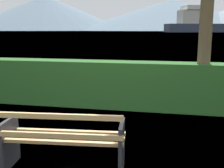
# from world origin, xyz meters

# --- Properties ---
(ground_plane) EXTENTS (1400.00, 1400.00, 0.00)m
(ground_plane) POSITION_xyz_m (0.00, 0.00, 0.00)
(ground_plane) COLOR olive
(water_surface) EXTENTS (620.00, 620.00, 0.00)m
(water_surface) POSITION_xyz_m (0.00, 306.35, 0.00)
(water_surface) COLOR #7A99A8
(water_surface) RESTS_ON ground_plane
(park_bench) EXTENTS (1.67, 0.73, 0.87)m
(park_bench) POSITION_xyz_m (0.01, -0.06, 0.42)
(park_bench) COLOR tan
(park_bench) RESTS_ON ground_plane
(hedge_row) EXTENTS (6.43, 0.64, 1.12)m
(hedge_row) POSITION_xyz_m (0.00, 3.19, 0.56)
(hedge_row) COLOR #285B23
(hedge_row) RESTS_ON ground_plane
(distant_hills) EXTENTS (861.46, 442.60, 88.30)m
(distant_hills) POSITION_xyz_m (45.03, 559.81, 38.37)
(distant_hills) COLOR slate
(distant_hills) RESTS_ON ground_plane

